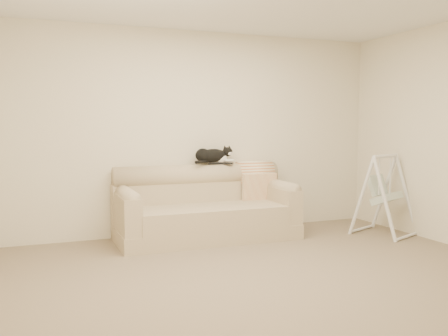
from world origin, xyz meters
The scene contains 8 objects.
ground_plane centered at (0.00, 0.00, 0.00)m, with size 5.00×5.00×0.00m, color brown.
room_shell centered at (0.00, 0.00, 1.53)m, with size 5.04×4.04×2.60m.
sofa centered at (-0.05, 1.62, 0.35)m, with size 2.20×0.93×0.90m.
remote_a centered at (0.17, 1.85, 0.91)m, with size 0.18×0.05×0.03m.
remote_b centered at (0.32, 1.81, 0.91)m, with size 0.16×0.14×0.02m.
tuxedo_cat centered at (0.15, 1.85, 1.01)m, with size 0.59×0.32×0.23m.
throw_blanket centered at (0.74, 1.84, 0.72)m, with size 0.47×0.38×0.58m.
baby_swing centered at (2.15, 0.96, 0.51)m, with size 0.84×0.86×1.04m.
Camera 1 is at (-2.08, -4.16, 1.41)m, focal length 40.00 mm.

